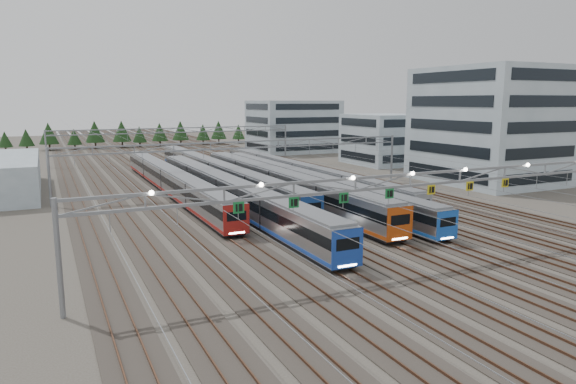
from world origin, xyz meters
name	(u,v)px	position (x,y,z in m)	size (l,w,h in m)	color
ground	(407,261)	(0.00, 0.00, 0.00)	(400.00, 400.00, 0.00)	#47423A
track_bed	(164,150)	(0.00, 100.00, 1.49)	(54.00, 260.00, 5.42)	#2D2823
train_a	(170,180)	(-11.25, 43.07, 2.10)	(2.84, 60.15, 3.70)	black
train_b	(227,191)	(-6.75, 29.29, 2.18)	(2.96, 60.44, 3.86)	black
train_c	(217,172)	(-2.25, 48.00, 2.12)	(2.87, 68.96, 3.74)	black
train_d	(278,183)	(2.25, 32.60, 2.24)	(3.04, 57.31, 3.97)	black
train_e	(303,182)	(6.75, 33.32, 1.97)	(2.65, 61.97, 3.45)	black
train_f	(299,172)	(11.25, 43.97, 1.89)	(2.53, 65.47, 3.28)	black
gantry_near	(411,183)	(-0.05, -0.12, 7.09)	(56.36, 0.61, 8.08)	gray
gantry_mid	(246,151)	(0.00, 40.00, 6.39)	(56.36, 0.36, 8.00)	gray
gantry_far	(177,134)	(0.00, 85.00, 6.39)	(56.36, 0.36, 8.00)	gray
depot_bldg_south	(488,125)	(41.25, 30.86, 9.85)	(18.00, 22.00, 19.69)	#8FA2AB
depot_bldg_mid	(384,139)	(40.93, 60.33, 5.55)	(14.00, 16.00, 11.11)	#8FA2AB
depot_bldg_north	(293,126)	(35.03, 94.87, 7.07)	(22.00, 18.00, 14.14)	#8FA2AB
west_shed	(3,175)	(-34.30, 54.24, 2.77)	(10.00, 30.00, 5.55)	#8FA2AB
treeline	(120,134)	(-7.20, 128.11, 4.23)	(81.20, 5.60, 7.02)	#332114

